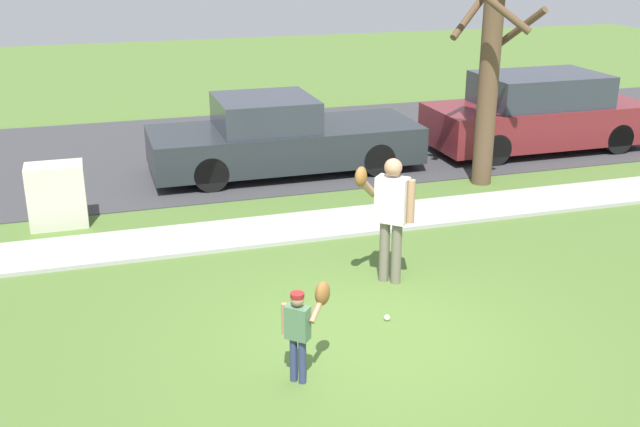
{
  "coord_description": "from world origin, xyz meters",
  "views": [
    {
      "loc": [
        -2.87,
        -7.27,
        4.38
      ],
      "look_at": [
        -0.15,
        1.56,
        1.0
      ],
      "focal_mm": 42.8,
      "sensor_mm": 36.0,
      "label": 1
    }
  ],
  "objects_px": {
    "person_adult": "(390,208)",
    "baseball": "(387,318)",
    "parked_pickup_dark": "(281,138)",
    "parked_suv_maroon": "(538,114)",
    "person_child": "(304,320)",
    "street_tree_near": "(490,62)",
    "utility_cabinet": "(57,195)"
  },
  "relations": [
    {
      "from": "parked_pickup_dark",
      "to": "parked_suv_maroon",
      "type": "xyz_separation_m",
      "value": [
        5.66,
        -0.03,
        0.12
      ]
    },
    {
      "from": "person_child",
      "to": "parked_pickup_dark",
      "type": "relative_size",
      "value": 0.2
    },
    {
      "from": "parked_pickup_dark",
      "to": "parked_suv_maroon",
      "type": "height_order",
      "value": "parked_suv_maroon"
    },
    {
      "from": "person_child",
      "to": "parked_pickup_dark",
      "type": "bearing_deg",
      "value": 29.94
    },
    {
      "from": "person_child",
      "to": "parked_pickup_dark",
      "type": "height_order",
      "value": "parked_pickup_dark"
    },
    {
      "from": "utility_cabinet",
      "to": "parked_suv_maroon",
      "type": "relative_size",
      "value": 0.22
    },
    {
      "from": "person_child",
      "to": "parked_suv_maroon",
      "type": "distance_m",
      "value": 10.32
    },
    {
      "from": "parked_pickup_dark",
      "to": "utility_cabinet",
      "type": "bearing_deg",
      "value": -155.88
    },
    {
      "from": "baseball",
      "to": "person_adult",
      "type": "bearing_deg",
      "value": 68.09
    },
    {
      "from": "parked_suv_maroon",
      "to": "baseball",
      "type": "bearing_deg",
      "value": -133.29
    },
    {
      "from": "person_adult",
      "to": "baseball",
      "type": "height_order",
      "value": "person_adult"
    },
    {
      "from": "person_adult",
      "to": "parked_suv_maroon",
      "type": "distance_m",
      "value": 7.74
    },
    {
      "from": "street_tree_near",
      "to": "parked_suv_maroon",
      "type": "height_order",
      "value": "street_tree_near"
    },
    {
      "from": "person_adult",
      "to": "parked_suv_maroon",
      "type": "height_order",
      "value": "person_adult"
    },
    {
      "from": "person_child",
      "to": "baseball",
      "type": "bearing_deg",
      "value": -11.68
    },
    {
      "from": "utility_cabinet",
      "to": "parked_suv_maroon",
      "type": "height_order",
      "value": "parked_suv_maroon"
    },
    {
      "from": "person_child",
      "to": "parked_suv_maroon",
      "type": "xyz_separation_m",
      "value": [
        7.3,
        7.3,
        0.1
      ]
    },
    {
      "from": "utility_cabinet",
      "to": "parked_pickup_dark",
      "type": "xyz_separation_m",
      "value": [
        4.14,
        1.85,
        0.16
      ]
    },
    {
      "from": "person_child",
      "to": "parked_suv_maroon",
      "type": "relative_size",
      "value": 0.23
    },
    {
      "from": "parked_pickup_dark",
      "to": "person_child",
      "type": "bearing_deg",
      "value": -102.57
    },
    {
      "from": "person_child",
      "to": "baseball",
      "type": "xyz_separation_m",
      "value": [
        1.31,
        0.95,
        -0.66
      ]
    },
    {
      "from": "person_adult",
      "to": "parked_pickup_dark",
      "type": "relative_size",
      "value": 0.33
    },
    {
      "from": "baseball",
      "to": "parked_pickup_dark",
      "type": "xyz_separation_m",
      "value": [
        0.32,
        6.38,
        0.64
      ]
    },
    {
      "from": "person_adult",
      "to": "utility_cabinet",
      "type": "bearing_deg",
      "value": -87.4
    },
    {
      "from": "utility_cabinet",
      "to": "parked_suv_maroon",
      "type": "distance_m",
      "value": 9.97
    },
    {
      "from": "person_adult",
      "to": "baseball",
      "type": "xyz_separation_m",
      "value": [
        -0.4,
        -1.01,
        -1.02
      ]
    },
    {
      "from": "baseball",
      "to": "parked_pickup_dark",
      "type": "bearing_deg",
      "value": 87.1
    },
    {
      "from": "baseball",
      "to": "utility_cabinet",
      "type": "xyz_separation_m",
      "value": [
        -3.81,
        4.53,
        0.47
      ]
    },
    {
      "from": "street_tree_near",
      "to": "baseball",
      "type": "bearing_deg",
      "value": -129.33
    },
    {
      "from": "person_adult",
      "to": "person_child",
      "type": "xyz_separation_m",
      "value": [
        -1.71,
        -1.95,
        -0.36
      ]
    },
    {
      "from": "parked_suv_maroon",
      "to": "person_adult",
      "type": "bearing_deg",
      "value": -136.22
    },
    {
      "from": "utility_cabinet",
      "to": "parked_pickup_dark",
      "type": "bearing_deg",
      "value": 24.12
    }
  ]
}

